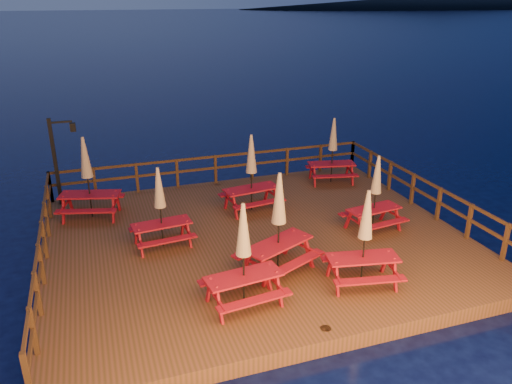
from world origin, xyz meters
The scene contains 14 objects.
ground centered at (0.00, 0.00, 0.00)m, with size 500.00×500.00×0.00m, color black.
deck centered at (0.00, 0.00, 0.20)m, with size 12.00×10.00×0.40m, color #4B3318.
deck_piles centered at (0.00, 0.00, -0.30)m, with size 11.44×9.44×1.40m.
railing centered at (0.00, 1.78, 1.16)m, with size 11.80×9.75×1.10m.
lamp_post centered at (-5.39, 4.55, 2.20)m, with size 0.85×0.18×3.00m.
headland_right centered at (185.00, 230.00, 3.50)m, with size 230.40×86.40×7.00m, color black.
picnic_table_0 centered at (-2.72, 0.36, 1.63)m, with size 1.79×1.53×2.37m.
picnic_table_1 centered at (-0.10, -1.99, 1.80)m, with size 2.36×2.20×2.70m.
picnic_table_2 centered at (0.49, 1.98, 1.74)m, with size 1.99×1.71×2.59m.
picnic_table_3 centered at (1.63, -3.25, 1.70)m, with size 1.98×1.74×2.50m.
picnic_table_4 centered at (-1.39, -3.15, 1.72)m, with size 1.94×1.66×2.54m.
picnic_table_5 centered at (4.22, 3.53, 1.70)m, with size 2.01×1.77×2.49m.
picnic_table_6 centered at (-4.58, 3.10, 1.79)m, with size 2.22×1.99×2.67m.
picnic_table_7 centered at (3.53, -0.64, 1.63)m, with size 1.82×1.57×2.37m.
Camera 1 is at (-4.31, -12.56, 7.13)m, focal length 35.00 mm.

